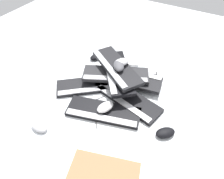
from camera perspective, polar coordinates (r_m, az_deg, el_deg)
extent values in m
plane|color=silver|center=(1.30, -0.01, -2.50)|extent=(3.20, 3.20, 0.00)
cube|color=black|center=(1.28, 4.67, -2.69)|extent=(0.46, 0.25, 0.02)
cube|color=silver|center=(1.24, 3.05, -3.65)|extent=(0.42, 0.13, 0.01)
cube|color=#232326|center=(1.41, 4.23, 2.87)|extent=(0.46, 0.35, 0.02)
cube|color=silver|center=(1.44, 4.17, 4.83)|extent=(0.38, 0.24, 0.01)
cube|color=black|center=(1.37, -6.43, 1.21)|extent=(0.44, 0.39, 0.02)
cube|color=silver|center=(1.32, -6.26, 0.00)|extent=(0.35, 0.29, 0.01)
cube|color=black|center=(1.21, -2.44, -6.34)|extent=(0.46, 0.26, 0.02)
cube|color=silver|center=(1.17, -3.21, -7.98)|extent=(0.41, 0.15, 0.01)
cube|color=black|center=(1.37, 4.95, 3.18)|extent=(0.46, 0.22, 0.02)
cube|color=silver|center=(1.40, 5.65, 5.07)|extent=(0.42, 0.10, 0.01)
cube|color=#232326|center=(1.35, 1.07, 4.31)|extent=(0.46, 0.32, 0.02)
cube|color=silver|center=(1.30, 0.92, 3.19)|extent=(0.39, 0.21, 0.01)
cube|color=black|center=(1.33, 1.62, 4.98)|extent=(0.39, 0.44, 0.02)
cube|color=#B2B5BA|center=(1.31, -0.80, 5.23)|extent=(0.29, 0.35, 0.01)
cube|color=black|center=(1.32, 1.28, 6.50)|extent=(0.45, 0.36, 0.02)
cube|color=#B2B5BA|center=(1.29, -0.91, 6.30)|extent=(0.37, 0.26, 0.01)
ellipsoid|color=black|center=(1.15, 14.98, -11.85)|extent=(0.12, 0.12, 0.04)
ellipsoid|color=silver|center=(1.18, -1.95, -5.02)|extent=(0.10, 0.13, 0.04)
ellipsoid|color=black|center=(1.61, -4.50, 9.33)|extent=(0.11, 0.13, 0.04)
ellipsoid|color=#4C4C51|center=(1.27, 1.92, 6.86)|extent=(0.12, 0.13, 0.04)
ellipsoid|color=#B7B7BC|center=(1.30, 2.68, 7.79)|extent=(0.11, 0.13, 0.04)
ellipsoid|color=silver|center=(1.54, 5.59, 7.31)|extent=(0.13, 0.11, 0.04)
ellipsoid|color=#B7B7BC|center=(1.21, -20.10, -9.81)|extent=(0.12, 0.08, 0.04)
cylinder|color=#59595B|center=(1.42, 7.33, 2.65)|extent=(0.06, 0.02, 0.01)
cylinder|color=#59595B|center=(1.42, 4.67, 2.88)|extent=(0.07, 0.04, 0.01)
cylinder|color=#59595B|center=(1.40, 2.32, 2.13)|extent=(0.01, 0.07, 0.01)
cylinder|color=#59595B|center=(1.34, 0.22, 0.00)|extent=(0.02, 0.11, 0.01)
cylinder|color=#59595B|center=(1.30, -2.86, -2.10)|extent=(0.05, 0.08, 0.01)
cylinder|color=#59595B|center=(1.26, -5.27, -4.23)|extent=(0.03, 0.08, 0.01)
cylinder|color=#59595B|center=(1.22, -5.41, -6.66)|extent=(0.05, 0.04, 0.01)
cylinder|color=#59595B|center=(1.18, -4.61, -9.27)|extent=(0.06, 0.07, 0.01)
sphere|color=#59595B|center=(1.42, 8.43, 2.47)|extent=(0.01, 0.01, 0.01)
sphere|color=#59595B|center=(1.42, 6.23, 2.82)|extent=(0.01, 0.01, 0.01)
sphere|color=#59595B|center=(1.42, 3.11, 2.93)|extent=(0.01, 0.01, 0.01)
sphere|color=#59595B|center=(1.38, 1.50, 1.31)|extent=(0.01, 0.01, 0.01)
sphere|color=#59595B|center=(1.31, -1.11, -1.38)|extent=(0.01, 0.01, 0.01)
sphere|color=#59595B|center=(1.29, -4.65, -2.84)|extent=(0.01, 0.01, 0.01)
sphere|color=#59595B|center=(1.24, -5.92, -5.67)|extent=(0.01, 0.01, 0.01)
sphere|color=#59595B|center=(1.20, -4.89, -7.69)|extent=(0.01, 0.01, 0.01)
sphere|color=#59595B|center=(1.15, -4.31, -10.91)|extent=(0.01, 0.01, 0.01)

